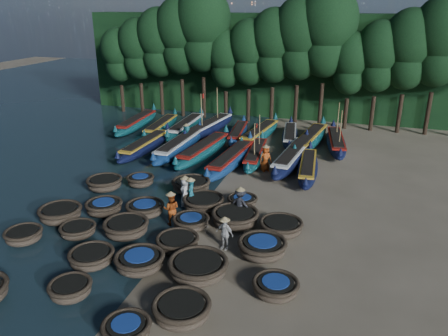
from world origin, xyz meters
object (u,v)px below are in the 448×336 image
(coracle_23, at_px, (203,202))
(fisherman_5, at_px, (187,135))
(coracle_7, at_px, (140,261))
(coracle_22, at_px, (191,185))
(fisherman_3, at_px, (240,203))
(coracle_21, at_px, (140,180))
(long_boat_14, at_px, (260,133))
(coracle_8, at_px, (198,267))
(long_boat_15, at_px, (290,136))
(coracle_3, at_px, (127,330))
(coracle_9, at_px, (276,287))
(long_boat_6, at_px, (256,155))
(long_boat_5, at_px, (231,159))
(long_boat_4, at_px, (204,150))
(coracle_10, at_px, (60,213))
(coracle_2, at_px, (70,289))
(coracle_11, at_px, (78,230))
(coracle_16, at_px, (145,209))
(coracle_18, at_px, (235,217))
(long_boat_10, at_px, (161,127))
(coracle_5, at_px, (24,235))
(coracle_20, at_px, (105,183))
(coracle_4, at_px, (182,310))
(long_boat_2, at_px, (145,145))
(long_boat_7, at_px, (292,157))
(fisherman_1, at_px, (191,192))
(long_boat_9, at_px, (137,123))
(coracle_13, at_px, (178,242))
(long_boat_17, at_px, (336,142))
(coracle_17, at_px, (191,222))
(coracle_14, at_px, (262,247))
(coracle_19, at_px, (281,227))
(long_boat_12, at_px, (210,127))
(fisherman_0, at_px, (185,191))
(fisherman_4, at_px, (225,232))
(fisherman_6, at_px, (265,158))
(coracle_6, at_px, (92,257))
(coracle_24, at_px, (242,201))
(coracle_12, at_px, (126,228))

(coracle_23, xyz_separation_m, fisherman_5, (-5.21, 10.56, 0.49))
(coracle_23, bearing_deg, coracle_7, -95.58)
(coracle_22, distance_m, fisherman_3, 4.49)
(coracle_21, height_order, long_boat_14, long_boat_14)
(coracle_8, height_order, long_boat_15, long_boat_15)
(coracle_21, bearing_deg, coracle_3, -64.65)
(coracle_9, distance_m, long_boat_15, 20.94)
(long_boat_6, xyz_separation_m, fisherman_3, (1.31, -9.16, 0.39))
(coracle_3, bearing_deg, long_boat_5, 94.37)
(long_boat_4, bearing_deg, coracle_10, -101.17)
(coracle_2, height_order, coracle_10, coracle_10)
(coracle_11, relative_size, coracle_16, 0.83)
(coracle_10, relative_size, coracle_18, 0.92)
(long_boat_14, bearing_deg, coracle_11, -97.24)
(long_boat_10, bearing_deg, coracle_5, -88.89)
(coracle_20, bearing_deg, coracle_4, -46.64)
(coracle_5, xyz_separation_m, long_boat_2, (-0.62, 14.14, 0.17))
(coracle_20, bearing_deg, long_boat_7, 36.88)
(fisherman_1, relative_size, fisherman_3, 0.99)
(long_boat_9, xyz_separation_m, fisherman_1, (10.78, -13.97, 0.37))
(long_boat_7, xyz_separation_m, long_boat_15, (-1.07, 5.71, -0.10))
(coracle_13, bearing_deg, long_boat_15, 83.02)
(coracle_10, height_order, long_boat_17, long_boat_17)
(coracle_17, height_order, coracle_20, coracle_20)
(long_boat_6, bearing_deg, coracle_14, -80.33)
(coracle_18, height_order, coracle_19, coracle_18)
(coracle_5, relative_size, long_boat_12, 0.24)
(coracle_13, relative_size, fisherman_0, 1.29)
(long_boat_10, relative_size, fisherman_3, 4.13)
(fisherman_1, bearing_deg, coracle_11, -45.25)
(coracle_11, xyz_separation_m, long_boat_9, (-6.62, 18.76, 0.22))
(coracle_17, xyz_separation_m, long_boat_17, (6.24, 15.68, 0.17))
(fisherman_4, bearing_deg, coracle_21, 157.75)
(coracle_5, xyz_separation_m, coracle_22, (5.59, 7.95, 0.10))
(coracle_17, distance_m, coracle_21, 6.60)
(coracle_9, relative_size, coracle_17, 1.04)
(coracle_5, xyz_separation_m, long_boat_12, (2.47, 20.55, 0.23))
(coracle_13, bearing_deg, coracle_3, -84.09)
(coracle_17, height_order, fisherman_6, fisherman_6)
(long_boat_5, xyz_separation_m, long_boat_17, (6.81, 6.41, -0.03))
(coracle_6, xyz_separation_m, long_boat_12, (-1.79, 21.30, 0.21))
(coracle_9, distance_m, coracle_24, 8.10)
(fisherman_3, bearing_deg, long_boat_2, -26.77)
(long_boat_5, bearing_deg, fisherman_5, 148.02)
(coracle_21, bearing_deg, coracle_24, -8.20)
(coracle_6, height_order, coracle_8, coracle_8)
(coracle_17, height_order, long_boat_17, long_boat_17)
(coracle_12, distance_m, coracle_23, 4.77)
(long_boat_5, xyz_separation_m, long_boat_12, (-4.19, 7.58, 0.03))
(fisherman_0, bearing_deg, long_boat_9, -155.29)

